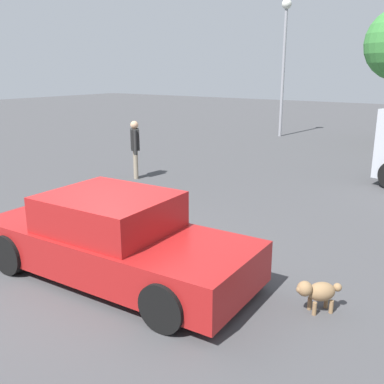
{
  "coord_description": "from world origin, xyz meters",
  "views": [
    {
      "loc": [
        4.82,
        -4.46,
        3.08
      ],
      "look_at": [
        0.27,
        1.96,
        0.9
      ],
      "focal_mm": 41.33,
      "sensor_mm": 36.0,
      "label": 1
    }
  ],
  "objects_px": {
    "dog": "(318,292)",
    "light_post_mid": "(285,45)",
    "sedan_foreground": "(114,240)",
    "pedestrian": "(135,145)"
  },
  "relations": [
    {
      "from": "dog",
      "to": "light_post_mid",
      "type": "distance_m",
      "value": 16.69
    },
    {
      "from": "sedan_foreground",
      "to": "light_post_mid",
      "type": "distance_m",
      "value": 16.32
    },
    {
      "from": "dog",
      "to": "pedestrian",
      "type": "relative_size",
      "value": 0.3
    },
    {
      "from": "light_post_mid",
      "to": "sedan_foreground",
      "type": "bearing_deg",
      "value": -74.55
    },
    {
      "from": "sedan_foreground",
      "to": "dog",
      "type": "xyz_separation_m",
      "value": [
        2.91,
        0.77,
        -0.3
      ]
    },
    {
      "from": "pedestrian",
      "to": "sedan_foreground",
      "type": "bearing_deg",
      "value": 84.07
    },
    {
      "from": "dog",
      "to": "light_post_mid",
      "type": "bearing_deg",
      "value": -111.01
    },
    {
      "from": "dog",
      "to": "pedestrian",
      "type": "distance_m",
      "value": 8.19
    },
    {
      "from": "sedan_foreground",
      "to": "dog",
      "type": "distance_m",
      "value": 3.03
    },
    {
      "from": "dog",
      "to": "pedestrian",
      "type": "xyz_separation_m",
      "value": [
        -7.0,
        4.18,
        0.71
      ]
    }
  ]
}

